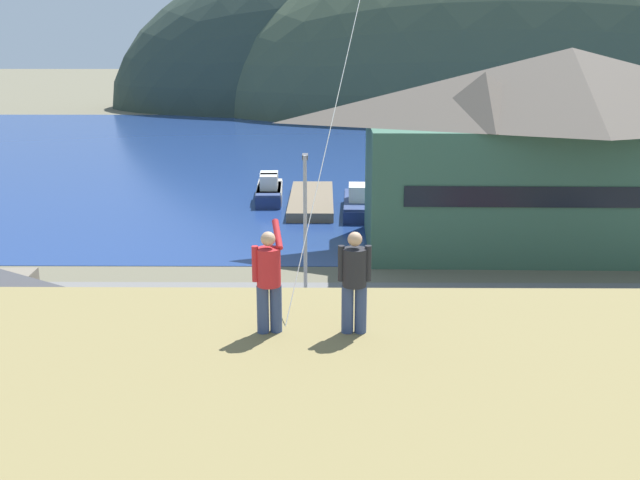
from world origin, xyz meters
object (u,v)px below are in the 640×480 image
object	(u,v)px
moored_boat_outer_mooring	(360,203)
person_kite_flyer	(269,278)
wharf_dock	(311,200)
parked_car_front_row_end	(636,394)
harbor_lodge	(565,145)
person_companion	(354,279)
parking_light_pole	(305,225)
moored_boat_inner_slip	(269,193)
moored_boat_wharfside	(269,190)
parked_car_corner_spot	(420,393)
parked_car_mid_row_near	(152,329)
parked_car_mid_row_far	(453,334)
parked_car_back_row_right	(593,332)
parked_car_mid_row_center	(307,320)
parked_car_lone_by_shed	(163,383)

from	to	relation	value
moored_boat_outer_mooring	person_kite_flyer	xyz separation A→B (m)	(-3.41, -39.67, 7.41)
wharf_dock	parked_car_front_row_end	xyz separation A→B (m)	(10.94, -32.58, 0.71)
harbor_lodge	person_companion	distance (m)	33.61
person_companion	parking_light_pole	bearing A→B (deg)	94.00
harbor_lodge	person_kite_flyer	distance (m)	34.19
moored_boat_inner_slip	person_companion	distance (m)	44.33
moored_boat_outer_mooring	parking_light_pole	xyz separation A→B (m)	(-3.35, -20.29, 3.48)
wharf_dock	person_kite_flyer	distance (m)	43.13
moored_boat_wharfside	moored_boat_inner_slip	bearing A→B (deg)	-87.12
moored_boat_inner_slip	parking_light_pole	bearing A→B (deg)	-81.93
parked_car_corner_spot	parking_light_pole	distance (m)	10.77
wharf_dock	moored_boat_wharfside	world-z (taller)	moored_boat_wharfside
parked_car_mid_row_near	parking_light_pole	size ratio (longest dim) A/B	0.61
parked_car_mid_row_near	person_companion	xyz separation A→B (m)	(7.22, -15.18, 7.05)
parked_car_mid_row_near	parking_light_pole	world-z (taller)	parking_light_pole
parked_car_mid_row_far	parked_car_corner_spot	xyz separation A→B (m)	(-1.90, -4.92, 0.00)
moored_boat_outer_mooring	parked_car_corner_spot	xyz separation A→B (m)	(0.53, -29.83, 0.34)
moored_boat_inner_slip	parked_car_back_row_right	world-z (taller)	moored_boat_inner_slip
parked_car_corner_spot	parked_car_mid_row_center	size ratio (longest dim) A/B	1.02
parked_car_lone_by_shed	parked_car_corner_spot	size ratio (longest dim) A/B	1.00
moored_boat_wharfside	parked_car_mid_row_near	size ratio (longest dim) A/B	1.41
moored_boat_outer_mooring	harbor_lodge	bearing A→B (deg)	-38.23
parked_car_corner_spot	parked_car_lone_by_shed	bearing A→B (deg)	175.67
parked_car_lone_by_shed	person_companion	xyz separation A→B (m)	(5.79, -10.48, 7.05)
moored_boat_inner_slip	parked_car_mid_row_far	world-z (taller)	moored_boat_inner_slip
person_kite_flyer	parking_light_pole	bearing A→B (deg)	89.82
parked_car_lone_by_shed	person_kite_flyer	world-z (taller)	person_kite_flyer
harbor_lodge	parked_car_mid_row_center	world-z (taller)	harbor_lodge
parked_car_mid_row_near	harbor_lodge	bearing A→B (deg)	37.47
moored_boat_outer_mooring	person_companion	bearing A→B (deg)	-92.88
moored_boat_inner_slip	parked_car_front_row_end	distance (m)	36.46
harbor_lodge	wharf_dock	xyz separation A→B (m)	(-14.75, 11.59, -5.77)
parked_car_mid_row_center	parking_light_pole	bearing A→B (deg)	92.66
moored_boat_outer_mooring	moored_boat_inner_slip	size ratio (longest dim) A/B	1.29
moored_boat_outer_mooring	parked_car_mid_row_near	bearing A→B (deg)	-110.60
wharf_dock	person_kite_flyer	bearing A→B (deg)	-89.84
parked_car_mid_row_near	parked_car_mid_row_center	distance (m)	6.10
parked_car_mid_row_center	person_kite_flyer	world-z (taller)	person_kite_flyer
parked_car_back_row_right	parked_car_corner_spot	xyz separation A→B (m)	(-7.29, -5.13, 0.00)
parked_car_front_row_end	parking_light_pole	size ratio (longest dim) A/B	0.59
moored_boat_inner_slip	parked_car_back_row_right	distance (m)	31.98
parked_car_mid_row_far	parked_car_mid_row_center	world-z (taller)	same
parked_car_mid_row_near	parked_car_mid_row_center	world-z (taller)	same
moored_boat_outer_mooring	parked_car_mid_row_far	xyz separation A→B (m)	(2.43, -24.91, 0.34)
harbor_lodge	wharf_dock	size ratio (longest dim) A/B	2.06
wharf_dock	moored_boat_inner_slip	distance (m)	3.41
wharf_dock	moored_boat_inner_slip	size ratio (longest dim) A/B	2.00
moored_boat_wharfside	parked_car_lone_by_shed	distance (m)	34.06
parked_car_mid_row_far	harbor_lodge	bearing A→B (deg)	61.30
moored_boat_inner_slip	parked_car_corner_spot	world-z (taller)	moored_boat_inner_slip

